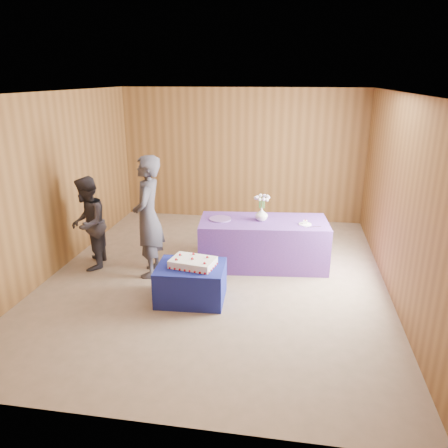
% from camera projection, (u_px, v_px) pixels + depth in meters
% --- Properties ---
extents(ground, '(6.00, 6.00, 0.00)m').
position_uv_depth(ground, '(216.00, 277.00, 6.65)').
color(ground, gray).
rests_on(ground, ground).
extents(room_shell, '(5.04, 6.04, 2.72)m').
position_uv_depth(room_shell, '(215.00, 160.00, 6.07)').
color(room_shell, brown).
rests_on(room_shell, ground).
extents(cake_table, '(0.94, 0.75, 0.50)m').
position_uv_depth(cake_table, '(191.00, 283.00, 5.91)').
color(cake_table, navy).
rests_on(cake_table, ground).
extents(serving_table, '(2.08, 1.10, 0.75)m').
position_uv_depth(serving_table, '(263.00, 243.00, 6.98)').
color(serving_table, '#6D3695').
rests_on(serving_table, ground).
extents(sheet_cake, '(0.66, 0.50, 0.14)m').
position_uv_depth(sheet_cake, '(193.00, 262.00, 5.81)').
color(sheet_cake, white).
rests_on(sheet_cake, cake_table).
extents(vase, '(0.20, 0.20, 0.20)m').
position_uv_depth(vase, '(261.00, 214.00, 6.83)').
color(vase, silver).
rests_on(vase, serving_table).
extents(flower_spray, '(0.25, 0.24, 0.19)m').
position_uv_depth(flower_spray, '(262.00, 198.00, 6.75)').
color(flower_spray, '#286428').
rests_on(flower_spray, vase).
extents(platter, '(0.42, 0.42, 0.02)m').
position_uv_depth(platter, '(220.00, 219.00, 6.90)').
color(platter, '#714E9D').
rests_on(platter, serving_table).
extents(plate, '(0.22, 0.22, 0.01)m').
position_uv_depth(plate, '(305.00, 224.00, 6.68)').
color(plate, white).
rests_on(plate, serving_table).
extents(cake_slice, '(0.07, 0.06, 0.08)m').
position_uv_depth(cake_slice, '(305.00, 222.00, 6.66)').
color(cake_slice, white).
rests_on(cake_slice, plate).
extents(knife, '(0.25, 0.10, 0.00)m').
position_uv_depth(knife, '(313.00, 227.00, 6.57)').
color(knife, silver).
rests_on(knife, serving_table).
extents(guest_left, '(0.52, 0.72, 1.84)m').
position_uv_depth(guest_left, '(148.00, 217.00, 6.48)').
color(guest_left, '#3B3A45').
rests_on(guest_left, ground).
extents(guest_right, '(0.71, 0.83, 1.47)m').
position_uv_depth(guest_right, '(88.00, 223.00, 6.77)').
color(guest_right, '#302E38').
rests_on(guest_right, ground).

